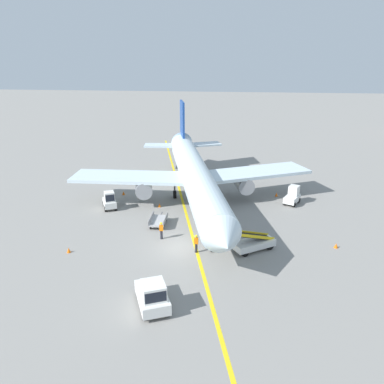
{
  "coord_description": "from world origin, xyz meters",
  "views": [
    {
      "loc": [
        4.37,
        -30.01,
        16.4
      ],
      "look_at": [
        0.0,
        7.69,
        2.5
      ],
      "focal_mm": 35.3,
      "sensor_mm": 36.0,
      "label": 1
    }
  ],
  "objects_px": {
    "ground_crew_wing_walker": "(161,230)",
    "safety_cone_wingtip_right": "(276,195)",
    "safety_cone_wingtip_left": "(159,205)",
    "safety_cone_nose_left": "(124,193)",
    "airliner": "(194,174)",
    "baggage_tug_by_cargo_door": "(293,196)",
    "baggage_tug_near_wing": "(110,201)",
    "safety_cone_tail_area": "(69,250)",
    "ground_crew_marshaller": "(196,243)",
    "baggage_cart_loaded": "(158,221)",
    "pushback_tug": "(153,295)",
    "safety_cone_nose_right": "(336,246)",
    "belt_loader_forward_hold": "(253,242)"
  },
  "relations": [
    {
      "from": "ground_crew_wing_walker",
      "to": "safety_cone_wingtip_right",
      "type": "bearing_deg",
      "value": 47.2
    },
    {
      "from": "safety_cone_wingtip_left",
      "to": "safety_cone_nose_left",
      "type": "bearing_deg",
      "value": 146.92
    },
    {
      "from": "airliner",
      "to": "baggage_tug_by_cargo_door",
      "type": "relative_size",
      "value": 12.81
    },
    {
      "from": "baggage_tug_near_wing",
      "to": "safety_cone_tail_area",
      "type": "bearing_deg",
      "value": -92.32
    },
    {
      "from": "baggage_tug_near_wing",
      "to": "safety_cone_wingtip_left",
      "type": "xyz_separation_m",
      "value": [
        5.45,
        1.14,
        -0.71
      ]
    },
    {
      "from": "ground_crew_marshaller",
      "to": "safety_cone_tail_area",
      "type": "height_order",
      "value": "ground_crew_marshaller"
    },
    {
      "from": "baggage_tug_near_wing",
      "to": "safety_cone_tail_area",
      "type": "distance_m",
      "value": 10.17
    },
    {
      "from": "baggage_tug_near_wing",
      "to": "safety_cone_nose_left",
      "type": "height_order",
      "value": "baggage_tug_near_wing"
    },
    {
      "from": "safety_cone_nose_left",
      "to": "baggage_tug_by_cargo_door",
      "type": "bearing_deg",
      "value": -1.56
    },
    {
      "from": "baggage_cart_loaded",
      "to": "safety_cone_tail_area",
      "type": "xyz_separation_m",
      "value": [
        -6.69,
        -6.54,
        -0.25
      ]
    },
    {
      "from": "pushback_tug",
      "to": "safety_cone_wingtip_right",
      "type": "bearing_deg",
      "value": 65.52
    },
    {
      "from": "pushback_tug",
      "to": "baggage_tug_by_cargo_door",
      "type": "distance_m",
      "value": 24.02
    },
    {
      "from": "safety_cone_wingtip_left",
      "to": "ground_crew_wing_walker",
      "type": "bearing_deg",
      "value": -77.35
    },
    {
      "from": "baggage_tug_by_cargo_door",
      "to": "airliner",
      "type": "bearing_deg",
      "value": -176.25
    },
    {
      "from": "ground_crew_wing_walker",
      "to": "safety_cone_nose_right",
      "type": "relative_size",
      "value": 3.86
    },
    {
      "from": "safety_cone_nose_left",
      "to": "airliner",
      "type": "bearing_deg",
      "value": -8.26
    },
    {
      "from": "safety_cone_tail_area",
      "to": "ground_crew_wing_walker",
      "type": "bearing_deg",
      "value": 24.83
    },
    {
      "from": "safety_cone_nose_left",
      "to": "safety_cone_wingtip_right",
      "type": "xyz_separation_m",
      "value": [
        18.78,
        1.65,
        0.0
      ]
    },
    {
      "from": "baggage_tug_near_wing",
      "to": "ground_crew_wing_walker",
      "type": "relative_size",
      "value": 1.6
    },
    {
      "from": "ground_crew_marshaller",
      "to": "safety_cone_wingtip_left",
      "type": "distance_m",
      "value": 11.28
    },
    {
      "from": "baggage_tug_near_wing",
      "to": "baggage_tug_by_cargo_door",
      "type": "distance_m",
      "value": 21.0
    },
    {
      "from": "safety_cone_wingtip_right",
      "to": "safety_cone_wingtip_left",
      "type": "bearing_deg",
      "value": -159.66
    },
    {
      "from": "safety_cone_nose_left",
      "to": "baggage_cart_loaded",
      "type": "bearing_deg",
      "value": -53.38
    },
    {
      "from": "pushback_tug",
      "to": "safety_cone_wingtip_left",
      "type": "bearing_deg",
      "value": 99.86
    },
    {
      "from": "pushback_tug",
      "to": "ground_crew_marshaller",
      "type": "distance_m",
      "value": 8.28
    },
    {
      "from": "baggage_cart_loaded",
      "to": "safety_cone_wingtip_right",
      "type": "distance_m",
      "value": 16.06
    },
    {
      "from": "airliner",
      "to": "baggage_cart_loaded",
      "type": "relative_size",
      "value": 9.27
    },
    {
      "from": "ground_crew_marshaller",
      "to": "safety_cone_wingtip_left",
      "type": "height_order",
      "value": "ground_crew_marshaller"
    },
    {
      "from": "pushback_tug",
      "to": "ground_crew_marshaller",
      "type": "relative_size",
      "value": 2.39
    },
    {
      "from": "baggage_tug_by_cargo_door",
      "to": "safety_cone_tail_area",
      "type": "xyz_separation_m",
      "value": [
        -21.03,
        -14.1,
        -0.71
      ]
    },
    {
      "from": "baggage_tug_near_wing",
      "to": "ground_crew_wing_walker",
      "type": "bearing_deg",
      "value": -42.63
    },
    {
      "from": "safety_cone_nose_right",
      "to": "safety_cone_nose_left",
      "type": "bearing_deg",
      "value": 154.13
    },
    {
      "from": "safety_cone_wingtip_right",
      "to": "ground_crew_marshaller",
      "type": "bearing_deg",
      "value": -119.05
    },
    {
      "from": "safety_cone_wingtip_left",
      "to": "belt_loader_forward_hold",
      "type": "bearing_deg",
      "value": -41.43
    },
    {
      "from": "baggage_cart_loaded",
      "to": "safety_cone_tail_area",
      "type": "distance_m",
      "value": 9.36
    },
    {
      "from": "belt_loader_forward_hold",
      "to": "safety_cone_tail_area",
      "type": "xyz_separation_m",
      "value": [
        -16.04,
        -2.28,
        -0.56
      ]
    },
    {
      "from": "ground_crew_wing_walker",
      "to": "belt_loader_forward_hold",
      "type": "bearing_deg",
      "value": -8.3
    },
    {
      "from": "baggage_tug_by_cargo_door",
      "to": "safety_cone_wingtip_right",
      "type": "distance_m",
      "value": 2.81
    },
    {
      "from": "airliner",
      "to": "baggage_tug_by_cargo_door",
      "type": "bearing_deg",
      "value": 3.75
    },
    {
      "from": "ground_crew_wing_walker",
      "to": "safety_cone_tail_area",
      "type": "height_order",
      "value": "ground_crew_wing_walker"
    },
    {
      "from": "safety_cone_tail_area",
      "to": "safety_cone_wingtip_left",
      "type": "bearing_deg",
      "value": 62.53
    },
    {
      "from": "safety_cone_wingtip_left",
      "to": "safety_cone_tail_area",
      "type": "bearing_deg",
      "value": -117.47
    },
    {
      "from": "baggage_tug_by_cargo_door",
      "to": "safety_cone_nose_right",
      "type": "xyz_separation_m",
      "value": [
        2.5,
        -10.53,
        -0.71
      ]
    },
    {
      "from": "baggage_tug_by_cargo_door",
      "to": "safety_cone_nose_left",
      "type": "relative_size",
      "value": 6.2
    },
    {
      "from": "airliner",
      "to": "safety_cone_wingtip_right",
      "type": "relative_size",
      "value": 79.42
    },
    {
      "from": "safety_cone_nose_left",
      "to": "safety_cone_tail_area",
      "type": "distance_m",
      "value": 14.67
    },
    {
      "from": "airliner",
      "to": "baggage_tug_by_cargo_door",
      "type": "distance_m",
      "value": 11.69
    },
    {
      "from": "ground_crew_wing_walker",
      "to": "pushback_tug",
      "type": "bearing_deg",
      "value": -82.3
    },
    {
      "from": "pushback_tug",
      "to": "baggage_tug_by_cargo_door",
      "type": "height_order",
      "value": "pushback_tug"
    },
    {
      "from": "baggage_tug_near_wing",
      "to": "safety_cone_nose_right",
      "type": "relative_size",
      "value": 6.2
    }
  ]
}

